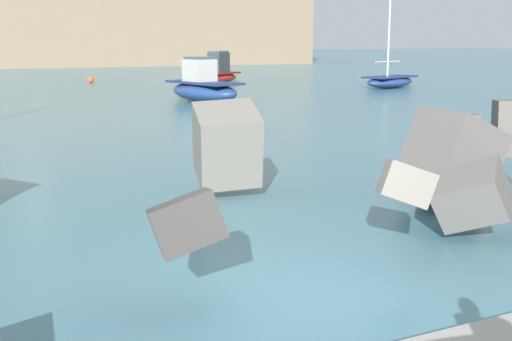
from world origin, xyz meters
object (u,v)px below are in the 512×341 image
Objects in this scene: boat_mid_left at (390,81)px; boat_near_right at (203,87)px; boat_near_left at (217,74)px; mooring_buoy_middle at (91,80)px.

boat_near_right is at bearing -165.22° from boat_mid_left.
mooring_buoy_middle is at bearing 150.11° from boat_near_left.
boat_near_right reaches higher than mooring_buoy_middle.
boat_mid_left is at bearing 14.78° from boat_near_right.
boat_mid_left reaches higher than mooring_buoy_middle.
boat_near_left is at bearing 65.05° from boat_near_right.
boat_near_left is 1.00× the size of boat_near_right.
boat_near_left is 8.90m from mooring_buoy_middle.
mooring_buoy_middle is (-15.96, 12.90, -0.22)m from boat_mid_left.
mooring_buoy_middle is at bearing 97.09° from boat_near_right.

